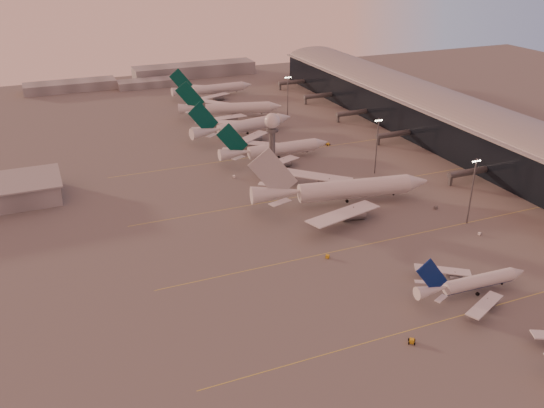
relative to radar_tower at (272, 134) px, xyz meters
name	(u,v)px	position (x,y,z in m)	size (l,w,h in m)	color
ground	(437,352)	(-5.00, -120.00, -20.95)	(700.00, 700.00, 0.00)	#595757
taxiway_markings	(408,234)	(25.00, -64.00, -20.94)	(180.00, 185.25, 0.02)	gold
terminal	(482,135)	(102.88, -9.91, -10.43)	(57.00, 362.00, 23.04)	black
radar_tower	(272,134)	(0.00, 0.00, 0.00)	(6.40, 6.40, 31.10)	#515358
mast_b	(472,188)	(50.00, -65.00, -7.21)	(3.60, 0.56, 25.00)	#515358
mast_c	(377,144)	(45.00, -10.00, -7.21)	(3.60, 0.56, 25.00)	#515358
mast_d	(288,96)	(43.00, 80.00, -7.21)	(3.60, 0.56, 25.00)	#515358
distant_horizon	(160,75)	(-2.38, 205.14, -17.06)	(165.00, 37.50, 9.00)	slate
narrowbody_mid	(471,285)	(20.05, -102.29, -17.91)	(38.46, 30.67, 15.02)	silver
widebody_white	(343,193)	(16.01, -32.73, -16.50)	(72.44, 57.58, 25.64)	silver
greentail_a	(276,152)	(11.46, 23.29, -17.39)	(55.43, 44.78, 20.14)	silver
greentail_b	(244,129)	(9.80, 61.94, -17.03)	(60.58, 48.48, 22.22)	silver
greentail_c	(231,111)	(14.79, 96.84, -17.06)	(59.54, 47.50, 22.04)	silver
greentail_d	(213,91)	(19.82, 147.10, -17.36)	(55.99, 45.16, 20.33)	silver
gsv_tug_mid	(412,341)	(-9.05, -114.65, -20.36)	(4.68, 4.28, 1.15)	gold
gsv_truck_b	(480,232)	(48.09, -74.24, -19.95)	(5.14, 3.08, 1.96)	silver
gsv_truck_c	(328,254)	(-8.58, -67.58, -19.74)	(5.68, 5.56, 2.36)	gold
gsv_catering_b	(437,204)	(47.04, -50.83, -18.68)	(6.05, 4.38, 4.54)	#525557
gsv_tug_far	(323,184)	(17.69, -13.40, -20.47)	(2.84, 3.69, 0.93)	silver
gsv_truck_d	(234,175)	(-14.17, 9.20, -19.72)	(3.65, 6.33, 2.41)	silver
gsv_tug_hangar	(328,144)	(43.38, 31.16, -20.36)	(4.14, 2.65, 1.14)	gold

